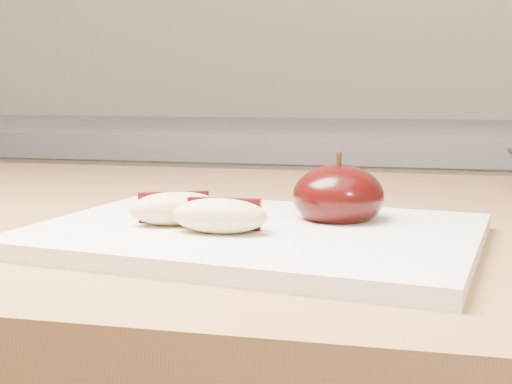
# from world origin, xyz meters

# --- Properties ---
(back_cabinet) EXTENTS (2.40, 0.62, 0.94)m
(back_cabinet) POSITION_xyz_m (0.00, 1.20, 0.47)
(back_cabinet) COLOR silver
(back_cabinet) RESTS_ON ground
(cutting_board) EXTENTS (0.34, 0.27, 0.01)m
(cutting_board) POSITION_xyz_m (0.07, 0.37, 0.91)
(cutting_board) COLOR beige
(cutting_board) RESTS_ON island_counter
(apple_half) EXTENTS (0.09, 0.09, 0.06)m
(apple_half) POSITION_xyz_m (0.12, 0.41, 0.93)
(apple_half) COLOR black
(apple_half) RESTS_ON cutting_board
(apple_wedge_a) EXTENTS (0.07, 0.06, 0.02)m
(apple_wedge_a) POSITION_xyz_m (0.01, 0.36, 0.92)
(apple_wedge_a) COLOR tan
(apple_wedge_a) RESTS_ON cutting_board
(apple_wedge_b) EXTENTS (0.07, 0.04, 0.02)m
(apple_wedge_b) POSITION_xyz_m (0.05, 0.34, 0.92)
(apple_wedge_b) COLOR tan
(apple_wedge_b) RESTS_ON cutting_board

